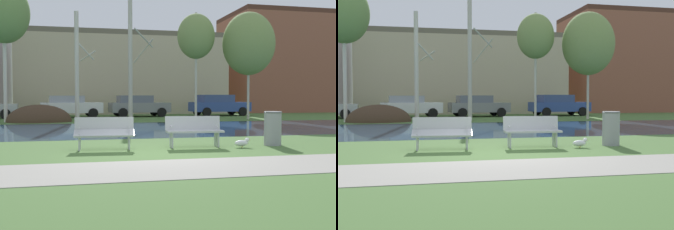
# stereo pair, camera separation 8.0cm
# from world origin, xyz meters

# --- Properties ---
(ground_plane) EXTENTS (120.00, 120.00, 0.00)m
(ground_plane) POSITION_xyz_m (0.00, 10.00, 0.00)
(ground_plane) COLOR #476B33
(paved_path_strip) EXTENTS (60.00, 2.22, 0.01)m
(paved_path_strip) POSITION_xyz_m (0.00, -2.13, 0.01)
(paved_path_strip) COLOR gray
(paved_path_strip) RESTS_ON ground
(river_band) EXTENTS (80.00, 8.31, 0.01)m
(river_band) POSITION_xyz_m (0.00, 7.84, 0.00)
(river_band) COLOR #33516B
(river_band) RESTS_ON ground
(soil_mound) EXTENTS (3.57, 2.67, 1.94)m
(soil_mound) POSITION_xyz_m (-3.97, 13.99, 0.00)
(soil_mound) COLOR #423021
(soil_mound) RESTS_ON ground
(bench_left) EXTENTS (1.64, 0.67, 0.87)m
(bench_left) POSITION_xyz_m (-1.25, 1.15, 0.47)
(bench_left) COLOR #B2B5B7
(bench_left) RESTS_ON ground
(bench_right) EXTENTS (1.64, 0.67, 0.87)m
(bench_right) POSITION_xyz_m (1.27, 1.15, 0.47)
(bench_right) COLOR #B2B5B7
(bench_right) RESTS_ON ground
(trash_bin) EXTENTS (0.53, 0.53, 1.00)m
(trash_bin) POSITION_xyz_m (3.64, 1.03, 0.52)
(trash_bin) COLOR gray
(trash_bin) RESTS_ON ground
(seagull) EXTENTS (0.47, 0.18, 0.27)m
(seagull) POSITION_xyz_m (2.55, 0.72, 0.13)
(seagull) COLOR white
(seagull) RESTS_ON ground
(birch_left) EXTENTS (2.74, 2.74, 7.65)m
(birch_left) POSITION_xyz_m (-5.74, 13.99, 5.94)
(birch_left) COLOR beige
(birch_left) RESTS_ON ground
(birch_center_left) EXTENTS (1.22, 2.07, 6.31)m
(birch_center_left) POSITION_xyz_m (-1.86, 14.37, 3.19)
(birch_center_left) COLOR beige
(birch_center_left) RESTS_ON ground
(birch_center) EXTENTS (1.52, 2.69, 7.28)m
(birch_center) POSITION_xyz_m (1.25, 14.21, 3.69)
(birch_center) COLOR #BCB7A8
(birch_center) RESTS_ON ground
(birch_center_right) EXTENTS (2.29, 2.29, 6.54)m
(birch_center_right) POSITION_xyz_m (5.26, 14.31, 5.08)
(birch_center_right) COLOR beige
(birch_center_right) RESTS_ON ground
(birch_right) EXTENTS (3.24, 3.24, 6.63)m
(birch_right) POSITION_xyz_m (8.51, 13.83, 4.68)
(birch_right) COLOR #BCB7A8
(birch_right) RESTS_ON ground
(parked_sedan_second_white) EXTENTS (4.16, 2.38, 1.47)m
(parked_sedan_second_white) POSITION_xyz_m (-2.32, 18.34, 0.78)
(parked_sedan_second_white) COLOR silver
(parked_sedan_second_white) RESTS_ON ground
(parked_hatch_third_grey) EXTENTS (4.26, 2.37, 1.48)m
(parked_hatch_third_grey) POSITION_xyz_m (2.31, 18.54, 0.78)
(parked_hatch_third_grey) COLOR slate
(parked_hatch_third_grey) RESTS_ON ground
(parked_wagon_fourth_blue) EXTENTS (4.43, 2.32, 1.53)m
(parked_wagon_fourth_blue) POSITION_xyz_m (8.30, 18.64, 0.80)
(parked_wagon_fourth_blue) COLOR #2D4793
(parked_wagon_fourth_blue) RESTS_ON ground
(building_beige_block) EXTENTS (16.87, 7.32, 6.63)m
(building_beige_block) POSITION_xyz_m (1.96, 25.68, 3.32)
(building_beige_block) COLOR #BCAD8E
(building_beige_block) RESTS_ON ground
(building_brick_low) EXTENTS (13.42, 7.73, 9.05)m
(building_brick_low) POSITION_xyz_m (18.71, 25.83, 4.53)
(building_brick_low) COLOR brown
(building_brick_low) RESTS_ON ground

